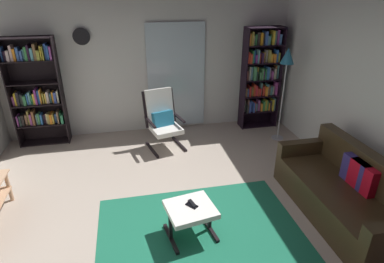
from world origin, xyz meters
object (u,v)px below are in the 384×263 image
object	(u,v)px
bookshelf_near_tv	(36,90)
wall_clock	(81,36)
tv_remote	(192,203)
bookshelf_near_sofa	(260,75)
leather_sofa	(345,193)
cell_phone	(192,205)
floor_lamp_by_shelf	(287,63)
lounge_armchair	(163,118)
ottoman	(191,212)

from	to	relation	value
bookshelf_near_tv	wall_clock	distance (m)	1.22
bookshelf_near_tv	tv_remote	distance (m)	3.63
bookshelf_near_sofa	bookshelf_near_tv	bearing A→B (deg)	178.93
wall_clock	bookshelf_near_sofa	bearing A→B (deg)	-3.86
leather_sofa	tv_remote	distance (m)	1.93
tv_remote	cell_phone	bearing A→B (deg)	-129.69
cell_phone	wall_clock	xyz separation A→B (m)	(-1.29, 3.04, 1.45)
bookshelf_near_tv	leather_sofa	world-z (taller)	bookshelf_near_tv
bookshelf_near_sofa	floor_lamp_by_shelf	xyz separation A→B (m)	(0.16, -0.68, 0.37)
tv_remote	floor_lamp_by_shelf	distance (m)	3.15
cell_phone	wall_clock	world-z (taller)	wall_clock
bookshelf_near_sofa	lounge_armchair	size ratio (longest dim) A/B	1.92
floor_lamp_by_shelf	bookshelf_near_sofa	bearing A→B (deg)	103.32
bookshelf_near_tv	bookshelf_near_sofa	world-z (taller)	bookshelf_near_sofa
bookshelf_near_tv	ottoman	xyz separation A→B (m)	(2.12, -2.91, -0.67)
leather_sofa	wall_clock	bearing A→B (deg)	136.36
ottoman	cell_phone	world-z (taller)	cell_phone
bookshelf_near_tv	floor_lamp_by_shelf	size ratio (longest dim) A/B	1.12
lounge_armchair	wall_clock	size ratio (longest dim) A/B	3.53
wall_clock	floor_lamp_by_shelf	bearing A→B (deg)	-14.74
leather_sofa	bookshelf_near_tv	bearing A→B (deg)	144.30
cell_phone	lounge_armchair	bearing A→B (deg)	51.41
cell_phone	bookshelf_near_sofa	bearing A→B (deg)	15.68
bookshelf_near_tv	tv_remote	world-z (taller)	bookshelf_near_tv
bookshelf_near_tv	tv_remote	xyz separation A→B (m)	(2.15, -2.87, -0.59)
tv_remote	ottoman	bearing A→B (deg)	-139.19
ottoman	tv_remote	world-z (taller)	tv_remote
bookshelf_near_tv	ottoman	distance (m)	3.67
bookshelf_near_sofa	lounge_armchair	xyz separation A→B (m)	(-1.99, -0.52, -0.52)
cell_phone	floor_lamp_by_shelf	distance (m)	3.18
bookshelf_near_sofa	cell_phone	xyz separation A→B (m)	(-1.96, -2.82, -0.65)
ottoman	floor_lamp_by_shelf	world-z (taller)	floor_lamp_by_shelf
tv_remote	cell_phone	world-z (taller)	tv_remote
tv_remote	lounge_armchair	bearing A→B (deg)	74.97
lounge_armchair	floor_lamp_by_shelf	bearing A→B (deg)	-4.11
cell_phone	wall_clock	bearing A→B (deg)	73.42
lounge_armchair	cell_phone	size ratio (longest dim) A/B	7.30
tv_remote	wall_clock	bearing A→B (deg)	97.04
lounge_armchair	cell_phone	xyz separation A→B (m)	(0.04, -2.30, -0.13)
ottoman	floor_lamp_by_shelf	bearing A→B (deg)	45.34
tv_remote	cell_phone	size ratio (longest dim) A/B	1.03
leather_sofa	cell_phone	size ratio (longest dim) A/B	13.63
lounge_armchair	ottoman	xyz separation A→B (m)	(0.02, -2.31, -0.21)
bookshelf_near_tv	ottoman	size ratio (longest dim) A/B	3.19
floor_lamp_by_shelf	wall_clock	distance (m)	3.54
leather_sofa	ottoman	world-z (taller)	leather_sofa
bookshelf_near_sofa	lounge_armchair	distance (m)	2.13
ottoman	cell_phone	size ratio (longest dim) A/B	4.24
lounge_armchair	ottoman	size ratio (longest dim) A/B	1.72
bookshelf_near_tv	lounge_armchair	size ratio (longest dim) A/B	1.85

